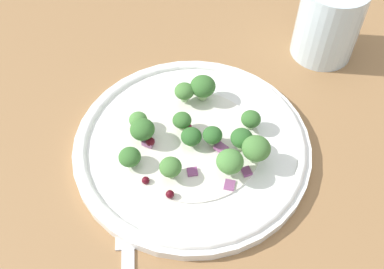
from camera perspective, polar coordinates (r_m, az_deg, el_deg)
name	(u,v)px	position (r cm, az deg, el deg)	size (l,w,h in cm)	color
ground_plane	(173,153)	(51.34, -2.38, -2.28)	(180.00, 180.00, 2.00)	olive
plate	(192,145)	(49.63, 0.00, -1.30)	(25.79, 25.79, 1.70)	white
dressing_pool	(192,142)	(49.28, 0.00, -0.99)	(14.96, 14.96, 0.20)	white
broccoli_floret_0	(212,135)	(47.67, 2.57, -0.11)	(2.10, 2.10, 2.13)	#8EB77A
broccoli_floret_1	(256,149)	(46.27, 8.03, -1.79)	(2.93, 2.93, 2.97)	#9EC684
broccoli_floret_2	(203,87)	(51.90, 1.37, 6.00)	(2.91, 2.91, 2.95)	#ADD18E
broccoli_floret_3	(130,157)	(46.96, -7.80, -2.86)	(2.30, 2.30, 2.33)	#8EB77A
broccoli_floret_4	(186,123)	(48.79, -0.82, 1.50)	(2.06, 2.06, 2.08)	#9EC684
broccoli_floret_5	(191,137)	(48.06, -0.09, -0.29)	(2.23, 2.23, 2.25)	#ADD18E
broccoli_floret_6	(242,138)	(47.42, 6.23, -0.50)	(2.35, 2.35, 2.38)	#ADD18E
broccoli_floret_7	(138,120)	(49.64, -6.76, 1.82)	(1.99, 1.99, 2.02)	#8EB77A
broccoli_floret_8	(251,119)	(49.79, 7.38, 1.90)	(2.17, 2.17, 2.20)	#8EB77A
broccoli_floret_9	(142,130)	(48.15, -6.23, 0.59)	(2.62, 2.62, 2.66)	#8EB77A
broccoli_floret_10	(170,167)	(45.48, -2.71, -4.13)	(2.27, 2.27, 2.30)	#9EC684
broccoli_floret_11	(184,92)	(51.61, -0.96, 5.40)	(2.25, 2.25, 2.28)	#8EB77A
broccoli_floret_12	(231,160)	(45.19, 4.91, -3.26)	(2.75, 2.75, 2.78)	#8EB77A
cranberry_0	(146,180)	(46.38, -5.82, -5.73)	(0.80, 0.80, 0.80)	#4C0A14
cranberry_1	(216,138)	(49.00, 3.07, -0.47)	(0.96, 0.96, 0.96)	maroon
cranberry_2	(170,194)	(45.17, -2.78, -7.48)	(0.85, 0.85, 0.85)	#4C0A14
cranberry_3	(150,142)	(48.47, -5.28, -0.89)	(0.99, 0.99, 0.99)	#4C0A14
cranberry_4	(188,127)	(49.53, -0.48, 0.91)	(0.89, 0.89, 0.89)	maroon
onion_bit_0	(221,148)	(48.19, 3.68, -1.70)	(1.00, 1.32, 0.44)	#934C84
onion_bit_1	(252,142)	(49.25, 7.54, -0.97)	(0.83, 0.99, 0.47)	#843D75
onion_bit_2	(148,142)	(48.78, -5.51, -0.95)	(0.94, 1.15, 0.60)	#A35B93
onion_bit_3	(192,172)	(46.87, 0.04, -4.72)	(1.07, 0.93, 0.46)	#843D75
onion_bit_4	(229,185)	(46.28, 4.71, -6.36)	(1.21, 1.04, 0.33)	#934C84
onion_bit_5	(247,171)	(47.15, 6.84, -4.61)	(0.92, 1.04, 0.32)	#843D75
water_glass	(329,21)	(60.35, 16.72, 13.39)	(7.90, 7.90, 9.69)	silver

